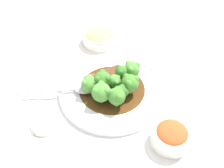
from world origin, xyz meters
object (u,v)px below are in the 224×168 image
Objects in this scene: broccoli_floret_0 at (123,90)px; broccoli_floret_7 at (102,80)px; broccoli_floret_2 at (132,69)px; side_bowl_appetizer at (100,37)px; beef_strip_0 at (111,94)px; broccoli_floret_3 at (115,82)px; beef_strip_2 at (93,82)px; main_plate at (112,90)px; broccoli_floret_5 at (130,83)px; broccoli_floret_4 at (101,92)px; beef_strip_1 at (114,72)px; side_bowl_kimchi at (171,136)px; broccoli_floret_8 at (122,72)px; sauce_dish at (44,125)px; broccoli_floret_6 at (117,96)px; serving_spoon at (78,89)px; broccoli_floret_1 at (90,84)px.

broccoli_floret_7 is (-0.05, -0.04, 0.01)m from broccoli_floret_0.
side_bowl_appetizer is (-0.22, -0.02, -0.03)m from broccoli_floret_2.
broccoli_floret_3 is (-0.02, 0.02, 0.02)m from beef_strip_0.
side_bowl_appetizer reaches higher than beef_strip_2.
main_plate is 0.07m from broccoli_floret_5.
beef_strip_1 is at bearing 140.80° from broccoli_floret_4.
broccoli_floret_3 is 0.04m from broccoli_floret_5.
broccoli_floret_5 reaches higher than side_bowl_kimchi.
broccoli_floret_5 is 1.17× the size of broccoli_floret_8.
broccoli_floret_3 reaches higher than side_bowl_appetizer.
broccoli_floret_7 is 0.19m from sauce_dish.
side_bowl_appetizer is (-0.44, -0.03, -0.00)m from side_bowl_kimchi.
broccoli_floret_3 is at bearing -69.48° from broccoli_floret_2.
beef_strip_2 is 1.15× the size of broccoli_floret_8.
broccoli_floret_7 reaches higher than broccoli_floret_0.
beef_strip_0 is 0.05m from broccoli_floret_7.
broccoli_floret_6 is at bearing -54.47° from broccoli_floret_0.
beef_strip_2 is 1.33× the size of broccoli_floret_3.
serving_spoon is (-0.02, -0.09, 0.02)m from main_plate.
broccoli_floret_8 is at bearing -178.22° from broccoli_floret_5.
broccoli_floret_4 reaches higher than serving_spoon.
sauce_dish is at bearing -119.32° from side_bowl_kimchi.
broccoli_floret_3 is at bearing 78.95° from broccoli_floret_1.
broccoli_floret_1 is at bearing -101.05° from broccoli_floret_3.
main_plate is 0.07m from broccoli_floret_6.
main_plate is 5.04× the size of broccoli_floret_7.
broccoli_floret_3 is 0.04m from broccoli_floret_8.
broccoli_floret_1 is 0.85× the size of broccoli_floret_7.
broccoli_floret_4 reaches higher than broccoli_floret_1.
beef_strip_2 is 0.98× the size of broccoli_floret_5.
broccoli_floret_7 reaches higher than beef_strip_1.
main_plate is 5.30× the size of beef_strip_1.
broccoli_floret_8 is 0.76× the size of sauce_dish.
beef_strip_1 is at bearing 101.98° from serving_spoon.
broccoli_floret_5 reaches higher than beef_strip_1.
sauce_dish is (0.06, -0.27, -0.05)m from broccoli_floret_2.
broccoli_floret_7 is 1.21× the size of broccoli_floret_8.
main_plate is 5.35× the size of broccoli_floret_2.
beef_strip_0 is (0.03, -0.01, 0.02)m from main_plate.
broccoli_floret_6 is (0.07, 0.05, 0.00)m from broccoli_floret_1.
beef_strip_2 is 1.11× the size of broccoli_floret_1.
broccoli_floret_2 reaches higher than sauce_dish.
broccoli_floret_7 reaches higher than sauce_dish.
broccoli_floret_1 is 0.79× the size of sauce_dish.
sauce_dish is (-0.01, -0.19, -0.04)m from broccoli_floret_6.
beef_strip_2 is at bearing -177.54° from broccoli_floret_4.
main_plate is 5.32× the size of beef_strip_2.
broccoli_floret_1 is 0.13m from broccoli_floret_2.
beef_strip_0 is 1.09× the size of broccoli_floret_8.
side_bowl_appetizer is at bearing 173.71° from broccoli_floret_0.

